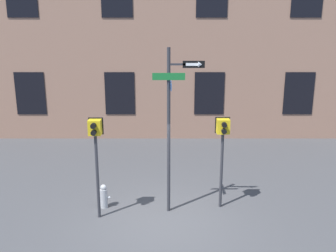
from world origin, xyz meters
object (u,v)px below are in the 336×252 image
pedestrian_signal_right (222,137)px  fire_hydrant (103,196)px  street_sign_pole (171,120)px  pedestrian_signal_left (95,141)px

pedestrian_signal_right → fire_hydrant: bearing=-179.3°
pedestrian_signal_right → fire_hydrant: size_ratio=3.76×
fire_hydrant → pedestrian_signal_right: bearing=0.7°
street_sign_pole → pedestrian_signal_right: (1.40, 0.24, -0.56)m
pedestrian_signal_left → pedestrian_signal_right: 3.40m
pedestrian_signal_right → street_sign_pole: bearing=-170.4°
street_sign_pole → fire_hydrant: 2.98m
street_sign_pole → fire_hydrant: bearing=174.0°
pedestrian_signal_right → fire_hydrant: (-3.30, -0.04, -1.73)m
street_sign_pole → pedestrian_signal_left: (-1.95, -0.37, -0.48)m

